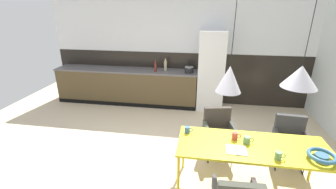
{
  "coord_description": "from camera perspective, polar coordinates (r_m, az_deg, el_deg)",
  "views": [
    {
      "loc": [
        0.65,
        -2.91,
        2.44
      ],
      "look_at": [
        0.04,
        0.86,
        0.97
      ],
      "focal_mm": 24.71,
      "sensor_mm": 36.0,
      "label": 1
    }
  ],
  "objects": [
    {
      "name": "ground_plane",
      "position": [
        3.85,
        -2.78,
        -18.3
      ],
      "size": [
        8.67,
        8.67,
        0.0
      ],
      "primitive_type": "plane",
      "color": "beige"
    },
    {
      "name": "back_wall_splashback_dark",
      "position": [
        6.21,
        2.81,
        4.35
      ],
      "size": [
        6.67,
        0.12,
        1.32
      ],
      "primitive_type": "cube",
      "color": "black",
      "rests_on": "ground"
    },
    {
      "name": "back_wall_panel_upper",
      "position": [
        5.96,
        3.04,
        16.61
      ],
      "size": [
        6.67,
        0.12,
        1.32
      ],
      "primitive_type": "cube",
      "color": "silver",
      "rests_on": "back_wall_splashback_dark"
    },
    {
      "name": "kitchen_counter",
      "position": [
        6.22,
        -10.08,
        2.1
      ],
      "size": [
        3.7,
        0.63,
        0.91
      ],
      "color": "brown",
      "rests_on": "ground"
    },
    {
      "name": "refrigerator_column",
      "position": [
        5.75,
        10.57,
        5.74
      ],
      "size": [
        0.62,
        0.6,
        1.92
      ],
      "primitive_type": "cube",
      "color": "silver",
      "rests_on": "ground"
    },
    {
      "name": "dining_table",
      "position": [
        3.32,
        20.12,
        -12.34
      ],
      "size": [
        1.96,
        0.76,
        0.73
      ],
      "color": "gold",
      "rests_on": "ground"
    },
    {
      "name": "armchair_facing_counter",
      "position": [
        4.23,
        27.91,
        -8.94
      ],
      "size": [
        0.52,
        0.5,
        0.81
      ],
      "rotation": [
        0.0,
        0.0,
        3.07
      ],
      "color": "#3E3B36",
      "rests_on": "ground"
    },
    {
      "name": "armchair_by_stool",
      "position": [
        4.04,
        12.3,
        -7.73
      ],
      "size": [
        0.56,
        0.56,
        0.83
      ],
      "rotation": [
        0.0,
        0.0,
        3.35
      ],
      "color": "#3E3B36",
      "rests_on": "ground"
    },
    {
      "name": "fruit_bowl",
      "position": [
        3.36,
        33.71,
        -12.51
      ],
      "size": [
        0.33,
        0.33,
        0.08
      ],
      "color": "#33607F",
      "rests_on": "dining_table"
    },
    {
      "name": "open_book",
      "position": [
        3.13,
        16.51,
        -13.01
      ],
      "size": [
        0.25,
        0.22,
        0.02
      ],
      "color": "white",
      "rests_on": "dining_table"
    },
    {
      "name": "mug_white_ceramic",
      "position": [
        3.12,
        25.59,
        -13.45
      ],
      "size": [
        0.12,
        0.08,
        0.1
      ],
      "color": "#5B8456",
      "rests_on": "dining_table"
    },
    {
      "name": "mug_short_terracotta",
      "position": [
        3.37,
        4.84,
        -8.67
      ],
      "size": [
        0.12,
        0.07,
        0.09
      ],
      "color": "#335B93",
      "rests_on": "dining_table"
    },
    {
      "name": "mug_glass_clear",
      "position": [
        3.29,
        18.9,
        -10.57
      ],
      "size": [
        0.14,
        0.09,
        0.1
      ],
      "color": "#5B8456",
      "rests_on": "dining_table"
    },
    {
      "name": "mug_dark_espresso",
      "position": [
        3.32,
        16.22,
        -9.81
      ],
      "size": [
        0.13,
        0.08,
        0.11
      ],
      "color": "#B23D33",
      "rests_on": "dining_table"
    },
    {
      "name": "cooking_pot",
      "position": [
        5.68,
        5.2,
        6.1
      ],
      "size": [
        0.21,
        0.21,
        0.17
      ],
      "color": "black",
      "rests_on": "kitchen_counter"
    },
    {
      "name": "bottle_wine_green",
      "position": [
        5.78,
        -3.1,
        6.79
      ],
      "size": [
        0.07,
        0.07,
        0.28
      ],
      "color": "maroon",
      "rests_on": "kitchen_counter"
    },
    {
      "name": "bottle_oil_tall",
      "position": [
        5.85,
        -0.64,
        7.17
      ],
      "size": [
        0.07,
        0.07,
        0.3
      ],
      "color": "tan",
      "rests_on": "kitchen_counter"
    },
    {
      "name": "pendant_lamp_over_table_near",
      "position": [
        2.82,
        14.85,
        3.73
      ],
      "size": [
        0.3,
        0.3,
        1.12
      ],
      "color": "black"
    },
    {
      "name": "pendant_lamp_over_table_far",
      "position": [
        3.02,
        29.86,
        3.85
      ],
      "size": [
        0.39,
        0.39,
        1.03
      ],
      "color": "black"
    }
  ]
}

